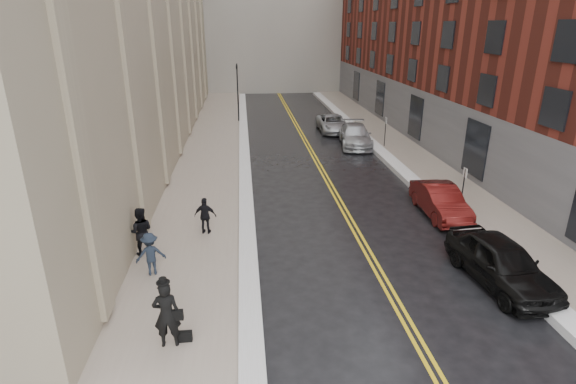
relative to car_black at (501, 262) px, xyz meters
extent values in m
plane|color=black|center=(-6.39, -1.93, -0.81)|extent=(160.00, 160.00, 0.00)
cube|color=gray|center=(-10.89, 14.07, -0.73)|extent=(4.00, 64.00, 0.15)
cube|color=gray|center=(2.61, 14.07, -0.73)|extent=(3.00, 64.00, 0.15)
cube|color=gold|center=(-4.01, 14.07, -0.80)|extent=(0.12, 64.00, 0.01)
cube|color=gold|center=(-3.77, 14.07, -0.80)|extent=(0.12, 64.00, 0.01)
cube|color=white|center=(-8.59, 14.07, -0.68)|extent=(0.70, 60.80, 0.26)
cube|color=white|center=(0.76, 14.07, -0.66)|extent=(0.85, 60.80, 0.30)
cube|color=maroon|center=(11.11, 21.07, 8.19)|extent=(14.00, 50.00, 18.00)
cylinder|color=black|center=(-8.99, 28.07, 1.79)|extent=(0.12, 0.12, 5.20)
imported|color=black|center=(-8.99, 28.07, 3.79)|extent=(0.18, 0.15, 0.90)
cylinder|color=black|center=(1.51, 6.07, 0.29)|extent=(0.06, 0.06, 2.20)
cube|color=white|center=(1.51, 6.07, 1.19)|extent=(0.02, 0.35, 0.45)
cylinder|color=black|center=(1.51, 18.07, 0.29)|extent=(0.06, 0.06, 2.20)
cube|color=white|center=(1.51, 18.07, 1.19)|extent=(0.02, 0.35, 0.45)
imported|color=black|center=(0.00, 0.00, 0.00)|extent=(2.35, 4.90, 1.61)
imported|color=#4F0F0E|center=(0.41, 5.92, -0.09)|extent=(1.58, 4.36, 1.43)
imported|color=#ACAFB3|center=(-0.44, 18.91, -0.04)|extent=(2.84, 5.53, 1.53)
imported|color=#A8ABB1|center=(-1.19, 23.63, -0.12)|extent=(2.35, 4.98, 1.38)
imported|color=black|center=(-10.83, -2.31, 0.33)|extent=(0.74, 0.51, 1.98)
imported|color=black|center=(-12.59, 3.11, 0.29)|extent=(0.98, 0.79, 1.90)
imported|color=#1A2330|center=(-11.97, 1.57, 0.13)|extent=(1.13, 0.82, 1.57)
imported|color=black|center=(-10.30, 4.72, 0.13)|extent=(0.98, 0.54, 1.58)
camera|label=1|loc=(-8.60, -12.68, 7.63)|focal=28.00mm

